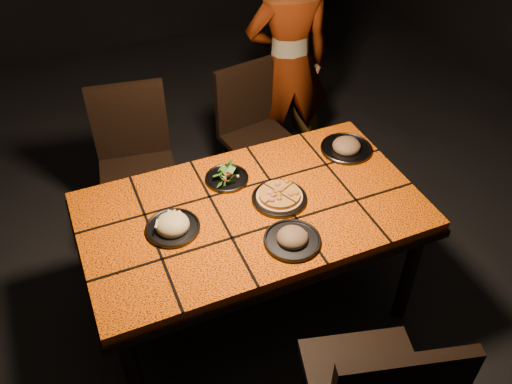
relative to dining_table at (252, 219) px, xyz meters
name	(u,v)px	position (x,y,z in m)	size (l,w,h in m)	color
room_shell	(251,64)	(0.00, 0.00, 0.83)	(6.04, 7.04, 3.08)	black
dining_table	(252,219)	(0.00, 0.00, 0.00)	(1.62, 0.92, 0.75)	#FF6208
chair_far_left	(135,155)	(-0.38, 0.88, -0.12)	(0.50, 0.50, 0.97)	black
chair_far_right	(253,125)	(0.40, 0.95, -0.15)	(0.47, 0.47, 0.90)	black
diner	(288,65)	(0.74, 1.15, 0.11)	(0.57, 0.37, 1.56)	brown
plate_pizza	(279,197)	(0.14, 0.00, 0.10)	(0.29, 0.29, 0.04)	#343438
plate_pasta	(173,226)	(-0.39, 0.01, 0.10)	(0.25, 0.25, 0.08)	#343438
plate_salad	(227,176)	(-0.04, 0.24, 0.10)	(0.22, 0.22, 0.07)	#343438
plate_mushroom_a	(292,238)	(0.08, -0.27, 0.10)	(0.26, 0.26, 0.08)	#343438
plate_mushroom_b	(347,146)	(0.64, 0.22, 0.10)	(0.28, 0.28, 0.09)	#343438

